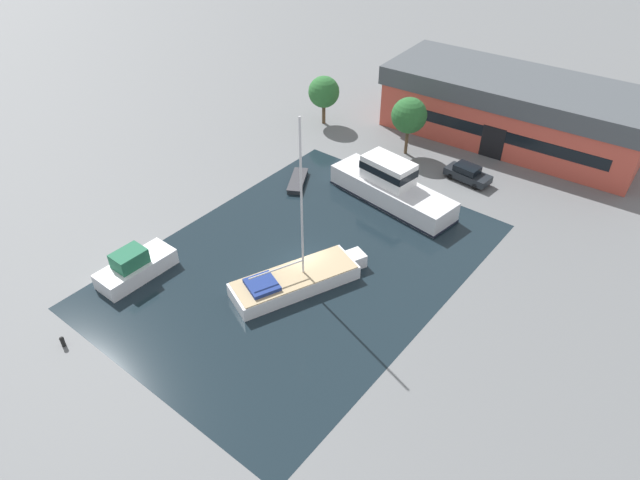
# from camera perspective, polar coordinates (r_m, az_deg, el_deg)

# --- Properties ---
(ground_plane) EXTENTS (440.00, 440.00, 0.00)m
(ground_plane) POSITION_cam_1_polar(r_m,az_deg,el_deg) (45.29, -1.82, -2.39)
(ground_plane) COLOR slate
(water_canal) EXTENTS (22.23, 30.71, 0.01)m
(water_canal) POSITION_cam_1_polar(r_m,az_deg,el_deg) (45.29, -1.82, -2.39)
(water_canal) COLOR black
(water_canal) RESTS_ON ground
(warehouse_building) EXTENTS (27.69, 12.23, 6.77)m
(warehouse_building) POSITION_cam_1_polar(r_m,az_deg,el_deg) (65.06, 18.81, 12.29)
(warehouse_building) COLOR #C64C3D
(warehouse_building) RESTS_ON ground
(quay_tree_near_building) EXTENTS (3.60, 3.60, 6.07)m
(quay_tree_near_building) POSITION_cam_1_polar(r_m,az_deg,el_deg) (59.05, 8.90, 12.20)
(quay_tree_near_building) COLOR brown
(quay_tree_near_building) RESTS_ON ground
(quay_tree_by_water) EXTENTS (3.46, 3.46, 5.49)m
(quay_tree_by_water) POSITION_cam_1_polar(r_m,az_deg,el_deg) (65.08, 0.39, 14.58)
(quay_tree_by_water) COLOR brown
(quay_tree_by_water) RESTS_ON ground
(parked_car) EXTENTS (4.54, 2.21, 1.60)m
(parked_car) POSITION_cam_1_polar(r_m,az_deg,el_deg) (56.92, 14.55, 6.46)
(parked_car) COLOR #1E2328
(parked_car) RESTS_ON ground
(sailboat_moored) EXTENTS (6.62, 10.89, 13.74)m
(sailboat_moored) POSITION_cam_1_polar(r_m,az_deg,el_deg) (42.87, -2.34, -3.93)
(sailboat_moored) COLOR white
(sailboat_moored) RESTS_ON water_canal
(motor_cruiser) EXTENTS (12.78, 5.20, 4.09)m
(motor_cruiser) POSITION_cam_1_polar(r_m,az_deg,el_deg) (52.14, 7.10, 5.27)
(motor_cruiser) COLOR silver
(motor_cruiser) RESTS_ON water_canal
(small_dinghy) EXTENTS (3.32, 4.41, 0.49)m
(small_dinghy) POSITION_cam_1_polar(r_m,az_deg,el_deg) (55.04, -2.25, 5.92)
(small_dinghy) COLOR #23282D
(small_dinghy) RESTS_ON water_canal
(cabin_boat) EXTENTS (2.58, 6.11, 2.50)m
(cabin_boat) POSITION_cam_1_polar(r_m,az_deg,el_deg) (45.81, -18.01, -2.56)
(cabin_boat) COLOR white
(cabin_boat) RESTS_ON water_canal
(mooring_bollard) EXTENTS (0.31, 0.31, 0.82)m
(mooring_bollard) POSITION_cam_1_polar(r_m,az_deg,el_deg) (42.39, -24.36, -9.20)
(mooring_bollard) COLOR black
(mooring_bollard) RESTS_ON ground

